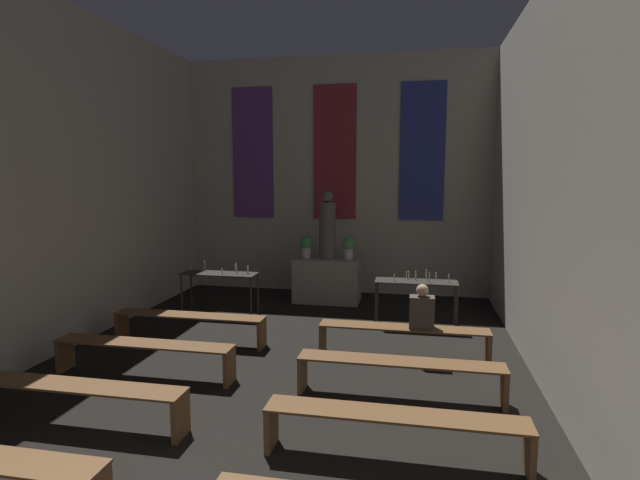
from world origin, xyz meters
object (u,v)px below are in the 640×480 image
pew_third_left (144,351)px  pew_third_right (400,370)px  altar (327,280)px  pew_second_right (394,425)px  pew_second_left (76,395)px  flower_vase_left (306,245)px  pew_back_left (190,322)px  candle_rack_left (220,278)px  flower_vase_right (348,247)px  pew_back_right (403,334)px  candle_rack_right (416,286)px  statue (327,228)px  person_seated (422,309)px

pew_third_left → pew_third_right: same height
altar → pew_second_right: bearing=-73.7°
pew_third_right → pew_second_left: bearing=-158.0°
flower_vase_left → pew_back_left: 3.42m
flower_vase_left → pew_back_left: bearing=-112.2°
candle_rack_left → pew_third_right: candle_rack_left is taller
flower_vase_right → candle_rack_left: (-2.32, -1.37, -0.48)m
flower_vase_left → candle_rack_left: (-1.42, -1.37, -0.48)m
altar → pew_back_right: bearing=-61.0°
flower_vase_left → candle_rack_right: 2.75m
pew_back_right → pew_third_left: bearing=-158.0°
candle_rack_left → pew_second_left: bearing=-87.8°
pew_third_right → candle_rack_left: bearing=139.4°
candle_rack_right → pew_third_left: size_ratio=0.59×
candle_rack_right → candle_rack_left: bearing=180.0°
flower_vase_left → candle_rack_left: flower_vase_left is taller
statue → pew_back_right: (1.70, -3.07, -1.24)m
statue → flower_vase_right: statue is taller
pew_second_left → pew_second_right: bearing=0.0°
pew_second_right → pew_third_left: size_ratio=1.00×
pew_back_right → flower_vase_left: bearing=125.1°
statue → flower_vase_right: 0.60m
candle_rack_right → pew_back_right: 1.74m
flower_vase_left → pew_third_left: 4.69m
pew_third_right → pew_back_left: (-3.41, 1.37, 0.00)m
pew_second_left → candle_rack_right: bearing=51.1°
candle_rack_left → pew_third_right: (3.57, -3.06, -0.36)m
candle_rack_left → pew_back_right: size_ratio=0.59×
person_seated → flower_vase_left: bearing=128.3°
pew_second_left → pew_back_left: size_ratio=1.00×
flower_vase_left → flower_vase_right: (0.91, 0.00, 0.00)m
pew_second_left → person_seated: bearing=36.8°
pew_third_right → pew_back_left: size_ratio=1.00×
statue → person_seated: size_ratio=2.19×
flower_vase_right → pew_second_right: 6.00m
candle_rack_left → pew_second_right: (3.57, -4.44, -0.36)m
pew_third_right → flower_vase_left: bearing=115.9°
altar → statue: (0.00, 0.00, 1.13)m
flower_vase_right → pew_second_right: (1.25, -5.81, -0.84)m
statue → pew_second_left: bearing=-106.3°
candle_rack_left → pew_back_right: candle_rack_left is taller
pew_third_right → candle_rack_right: bearing=86.7°
pew_second_right → pew_back_right: (0.00, 2.74, 0.00)m
candle_rack_left → flower_vase_right: bearing=30.6°
pew_second_right → candle_rack_right: bearing=87.8°
pew_second_left → pew_back_left: 2.74m
flower_vase_right → candle_rack_right: 2.04m
candle_rack_left → pew_third_left: size_ratio=0.59×
pew_back_left → pew_second_left: bearing=-90.0°
pew_second_right → flower_vase_right: bearing=102.1°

